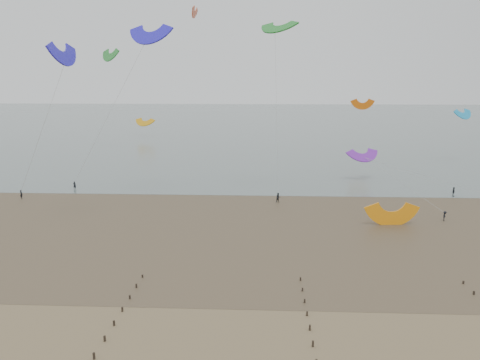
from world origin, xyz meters
The scene contains 5 objects.
ground centered at (0.00, 0.00, 0.00)m, with size 500.00×500.00×0.00m, color brown.
sea_and_shore centered at (-4.08, 34.40, 0.01)m, with size 500.00×665.00×0.03m.
kitesurfer_lead centered at (-45.57, 45.94, 0.83)m, with size 0.61×0.40×1.66m, color black.
grounded_kite centered at (19.67, 32.96, 0.00)m, with size 7.08×3.71×5.40m, color orange, non-canonical shape.
kites_airborne centered at (-19.31, 87.97, 20.67)m, with size 218.00×116.12×43.34m.
Camera 1 is at (-0.57, -37.17, 22.55)m, focal length 35.00 mm.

